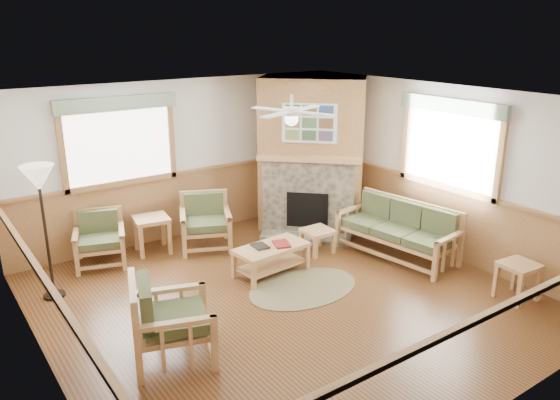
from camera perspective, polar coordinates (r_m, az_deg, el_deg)
floor at (r=7.53m, az=0.59°, el=-10.29°), size 6.00×6.00×0.01m
ceiling at (r=6.69m, az=0.67°, el=10.58°), size 6.00×6.00×0.01m
wall_back at (r=9.50m, az=-10.05°, el=4.21°), size 6.00×0.02×2.70m
wall_front at (r=5.06m, az=21.19°, el=-9.20°), size 6.00×0.02×2.70m
wall_left at (r=5.88m, az=-23.94°, el=-5.74°), size 0.02×6.00×2.70m
wall_right at (r=9.02m, az=16.31°, el=3.02°), size 0.02×6.00×2.70m
wainscot at (r=7.29m, az=0.61°, el=-6.44°), size 6.00×6.00×1.10m
fireplace at (r=9.76m, az=3.35°, el=4.83°), size 3.11×3.11×2.70m
window_back at (r=8.85m, az=-16.89°, el=10.51°), size 1.90×0.16×1.50m
window_right at (r=8.65m, az=17.86°, el=10.26°), size 0.16×1.90×1.50m
ceiling_fan at (r=7.11m, az=1.22°, el=10.68°), size 1.59×1.59×0.36m
sofa at (r=8.84m, az=12.13°, el=-3.15°), size 2.00×1.05×0.88m
armchair_back_left at (r=8.81m, az=-18.33°, el=-3.97°), size 0.92×0.92×0.82m
armchair_back_right at (r=9.05m, az=-7.78°, el=-2.35°), size 1.05×1.05×0.89m
armchair_left at (r=6.22m, az=-11.17°, el=-12.08°), size 1.08×1.08×0.96m
coffee_table at (r=8.14m, az=-0.92°, el=-6.27°), size 1.14×0.64×0.44m
end_table_chairs at (r=9.10m, az=-13.20°, el=-3.55°), size 0.61×0.59×0.60m
end_table_sofa at (r=8.07m, az=23.55°, el=-7.78°), size 0.50×0.48×0.52m
footstool at (r=8.91m, az=3.95°, el=-4.27°), size 0.47×0.47×0.39m
braided_rug at (r=7.80m, az=2.46°, el=-9.16°), size 1.96×1.96×0.01m
floor_lamp_left at (r=7.84m, az=-23.28°, el=-3.19°), size 0.45×0.45×1.86m
floor_lamp_right at (r=9.62m, az=7.13°, el=1.09°), size 0.44×0.44×1.59m
book_red at (r=8.08m, az=0.16°, el=-4.52°), size 0.31×0.36×0.03m
book_dark at (r=8.02m, az=-2.09°, el=-4.75°), size 0.22×0.29×0.03m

